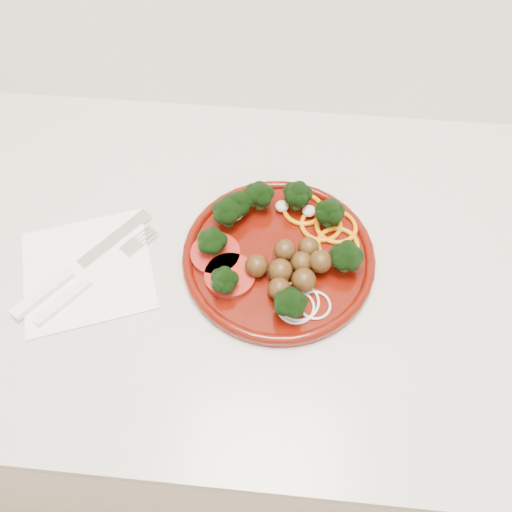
# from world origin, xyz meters

# --- Properties ---
(counter) EXTENTS (2.40, 0.60, 0.90)m
(counter) POSITION_xyz_m (0.00, 1.70, 0.45)
(counter) COLOR beige
(counter) RESTS_ON ground
(plate) EXTENTS (0.26, 0.26, 0.06)m
(plate) POSITION_xyz_m (-0.00, 1.70, 0.92)
(plate) COLOR #450903
(plate) RESTS_ON counter
(napkin) EXTENTS (0.22, 0.22, 0.00)m
(napkin) POSITION_xyz_m (-0.26, 1.65, 0.90)
(napkin) COLOR white
(napkin) RESTS_ON counter
(knife) EXTENTS (0.15, 0.19, 0.01)m
(knife) POSITION_xyz_m (-0.28, 1.64, 0.91)
(knife) COLOR silver
(knife) RESTS_ON napkin
(fork) EXTENTS (0.13, 0.17, 0.01)m
(fork) POSITION_xyz_m (-0.26, 1.62, 0.91)
(fork) COLOR white
(fork) RESTS_ON napkin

